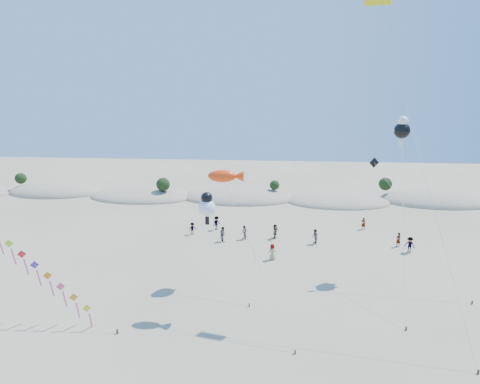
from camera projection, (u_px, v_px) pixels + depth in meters
name	position (u px, v px, depth m)	size (l,w,h in m)	color
dune_ridge	(244.00, 197.00, 66.03)	(145.30, 11.49, 5.57)	gray
fish_kite	(226.00, 177.00, 31.46)	(6.93, 7.07, 11.48)	#3F2D1E
cartoon_kite_low	(207.00, 206.00, 36.10)	(4.97, 5.20, 8.67)	#3F2D1E
cartoon_kite_high	(402.00, 129.00, 37.53)	(2.82, 12.25, 15.17)	#3F2D1E
parafoil_kite	(381.00, 10.00, 30.82)	(6.59, 11.99, 24.61)	#3F2D1E
dark_kite	(400.00, 201.00, 35.84)	(8.31, 5.35, 11.54)	#3F2D1E
beachgoers	(280.00, 234.00, 47.41)	(26.26, 11.10, 1.80)	slate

